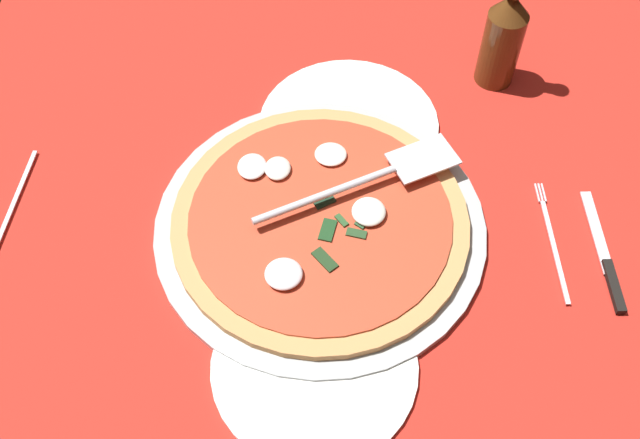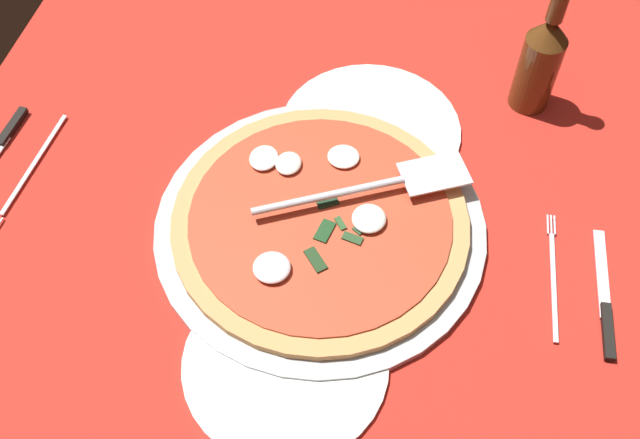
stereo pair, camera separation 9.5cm
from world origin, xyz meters
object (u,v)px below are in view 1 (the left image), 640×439
(dinner_plate_left, at_px, (318,366))
(beer_bottle, at_px, (504,34))
(pizza, at_px, (319,220))
(pizza_server, at_px, (368,178))
(place_setting_near, at_px, (579,253))
(dinner_plate_right, at_px, (349,125))

(dinner_plate_left, relative_size, beer_bottle, 1.01)
(pizza, height_order, beer_bottle, beer_bottle)
(beer_bottle, bearing_deg, pizza, 138.37)
(pizza_server, relative_size, beer_bottle, 1.14)
(place_setting_near, relative_size, beer_bottle, 0.82)
(dinner_plate_right, height_order, pizza, pizza)
(pizza, bearing_deg, pizza_server, -49.95)
(dinner_plate_right, relative_size, pizza_server, 0.95)
(place_setting_near, bearing_deg, beer_bottle, 10.55)
(pizza_server, relative_size, place_setting_near, 1.39)
(dinner_plate_right, bearing_deg, pizza, 168.72)
(place_setting_near, bearing_deg, pizza_server, 70.30)
(pizza_server, distance_m, beer_bottle, 0.31)
(pizza_server, bearing_deg, place_setting_near, -43.04)
(pizza, xyz_separation_m, pizza_server, (0.05, -0.06, 0.02))
(dinner_plate_left, xyz_separation_m, beer_bottle, (0.48, -0.25, 0.08))
(place_setting_near, xyz_separation_m, beer_bottle, (0.31, 0.08, 0.08))
(dinner_plate_right, relative_size, beer_bottle, 1.09)
(pizza, distance_m, beer_bottle, 0.39)
(dinner_plate_left, bearing_deg, dinner_plate_right, -4.72)
(dinner_plate_left, height_order, pizza, pizza)
(pizza, height_order, place_setting_near, pizza)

